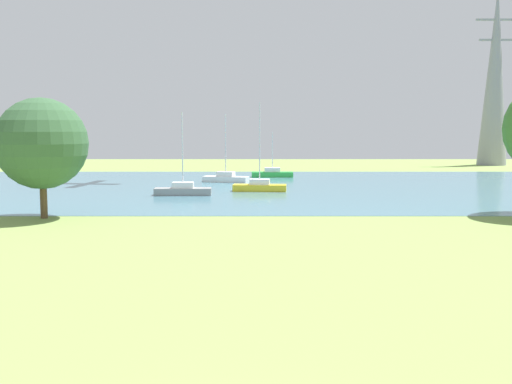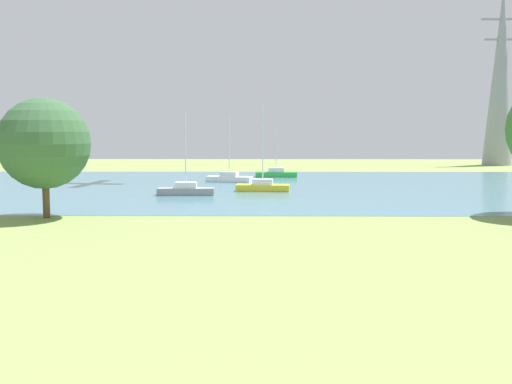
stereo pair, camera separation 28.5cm
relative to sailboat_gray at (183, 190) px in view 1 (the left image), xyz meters
name	(u,v)px [view 1 (the left image)]	position (x,y,z in m)	size (l,w,h in m)	color
ground_plane	(235,239)	(5.14, -20.31, -0.46)	(160.00, 160.00, 0.00)	#7F994C
water_surface	(245,186)	(5.14, 7.69, -0.45)	(140.00, 40.00, 0.02)	teal
sailboat_gray	(183,190)	(0.00, 0.00, 0.00)	(4.84, 1.64, 7.05)	gray
sailboat_white	(226,178)	(3.03, 12.42, 0.00)	(5.03, 2.73, 7.17)	white
sailboat_green	(272,173)	(8.13, 19.02, -0.02)	(4.80, 1.51, 5.19)	green
sailboat_yellow	(259,186)	(6.56, 3.18, 0.01)	(4.90, 1.85, 7.97)	yellow
sailboat_brown	(39,173)	(-18.92, 18.69, 0.00)	(4.92, 1.93, 7.21)	brown
tree_west_far	(41,144)	(-7.23, -13.15, 4.26)	(5.74, 5.74, 7.61)	brown
electricity_pylon	(495,75)	(42.76, 42.34, 13.32)	(6.40, 4.40, 27.54)	gray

